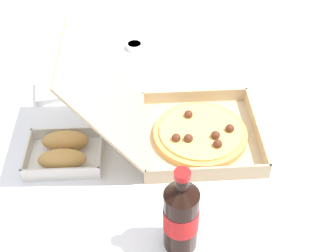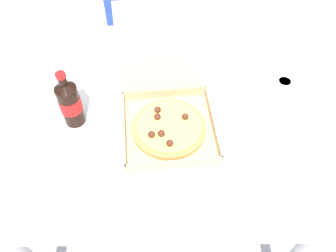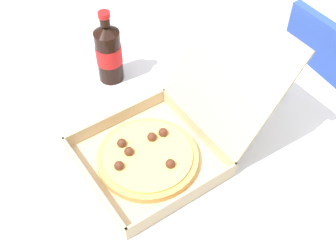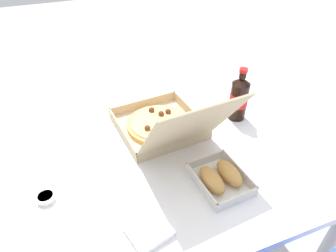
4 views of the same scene
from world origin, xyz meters
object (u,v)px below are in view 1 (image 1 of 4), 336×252
Objects in this scene: paper_menu at (235,61)px; dipping_sauce_cup at (134,46)px; cola_bottle at (181,215)px; bread_side_box at (64,151)px; pizza_box_open at (183,126)px; napkin_pile at (55,90)px.

dipping_sauce_cup is at bearing 91.83° from paper_menu.
paper_menu is 3.75× the size of dipping_sauce_cup.
cola_bottle is at bearing -167.91° from dipping_sauce_cup.
paper_menu is (0.70, -0.18, -0.09)m from cola_bottle.
cola_bottle reaches higher than paper_menu.
bread_side_box is 0.39m from cola_bottle.
pizza_box_open is 0.31m from bread_side_box.
dipping_sauce_cup is (0.25, -0.22, 0.00)m from napkin_pile.
paper_menu is (0.46, -0.47, -0.02)m from bread_side_box.
bread_side_box is at bearing 165.88° from dipping_sauce_cup.
bread_side_box is at bearing 147.19° from paper_menu.
pizza_box_open is at bearing -159.29° from dipping_sauce_cup.
napkin_pile is (0.19, 0.39, -0.04)m from pizza_box_open.
pizza_box_open is 0.33m from cola_bottle.
pizza_box_open is at bearing -116.24° from napkin_pile.
pizza_box_open is at bearing 168.61° from paper_menu.
napkin_pile is 0.34m from dipping_sauce_cup.
pizza_box_open is 9.10× the size of dipping_sauce_cup.
cola_bottle reaches higher than bread_side_box.
napkin_pile is at bearing 139.43° from dipping_sauce_cup.
cola_bottle is 4.00× the size of dipping_sauce_cup.
napkin_pile is 1.96× the size of dipping_sauce_cup.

